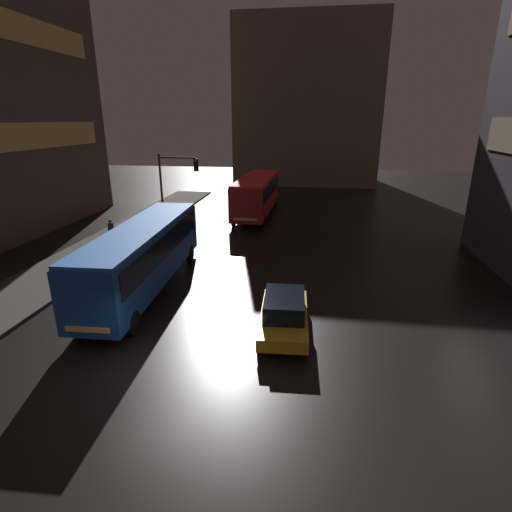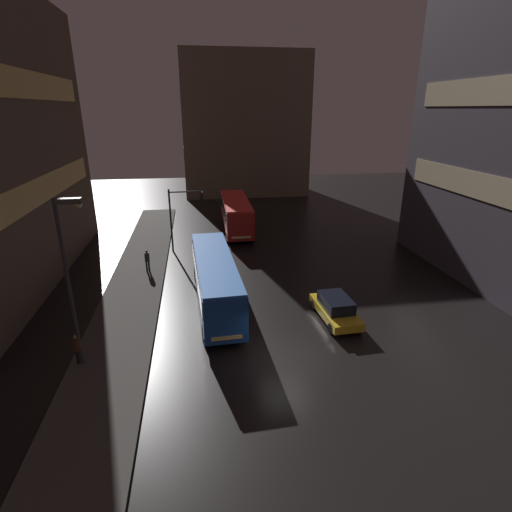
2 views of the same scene
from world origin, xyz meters
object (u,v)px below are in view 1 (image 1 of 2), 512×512
(bus_near, at_px, (143,251))
(car_taxi, at_px, (284,313))
(bus_far, at_px, (257,192))
(traffic_light_main, at_px, (174,179))
(pedestrian_near, at_px, (111,230))

(bus_near, bearing_deg, car_taxi, 153.96)
(bus_near, height_order, car_taxi, bus_near)
(bus_far, height_order, traffic_light_main, traffic_light_main)
(pedestrian_near, bearing_deg, traffic_light_main, -76.84)
(bus_near, height_order, pedestrian_near, bus_near)
(car_taxi, relative_size, traffic_light_main, 0.79)
(bus_far, distance_m, traffic_light_main, 8.06)
(bus_far, xyz_separation_m, traffic_light_main, (-5.37, -5.73, 1.81))
(pedestrian_near, bearing_deg, bus_far, -84.89)
(bus_near, relative_size, pedestrian_near, 6.58)
(car_taxi, xyz_separation_m, pedestrian_near, (-12.20, 9.38, 0.43))
(traffic_light_main, bearing_deg, bus_far, 46.85)
(pedestrian_near, bearing_deg, car_taxi, -175.09)
(bus_far, height_order, pedestrian_near, bus_far)
(bus_near, xyz_separation_m, traffic_light_main, (-2.25, 11.22, 1.87))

